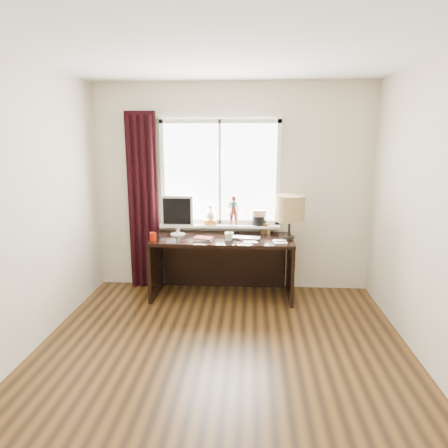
# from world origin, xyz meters

# --- Properties ---
(floor) EXTENTS (3.50, 4.00, 0.00)m
(floor) POSITION_xyz_m (0.00, 0.00, 0.00)
(floor) COLOR #573614
(floor) RESTS_ON ground
(ceiling) EXTENTS (3.50, 4.00, 0.00)m
(ceiling) POSITION_xyz_m (0.00, 0.00, 2.60)
(ceiling) COLOR white
(ceiling) RESTS_ON wall_back
(wall_back) EXTENTS (3.50, 0.00, 2.60)m
(wall_back) POSITION_xyz_m (0.00, 2.00, 1.30)
(wall_back) COLOR beige
(wall_back) RESTS_ON ground
(wall_front) EXTENTS (3.50, 0.00, 2.60)m
(wall_front) POSITION_xyz_m (0.00, -2.00, 1.30)
(wall_front) COLOR beige
(wall_front) RESTS_ON ground
(wall_left) EXTENTS (0.00, 4.00, 2.60)m
(wall_left) POSITION_xyz_m (-1.75, 0.00, 1.30)
(wall_left) COLOR beige
(wall_left) RESTS_ON ground
(laptop) EXTENTS (0.36, 0.27, 0.03)m
(laptop) POSITION_xyz_m (0.20, 1.58, 0.76)
(laptop) COLOR silver
(laptop) RESTS_ON desk
(mug) EXTENTS (0.14, 0.14, 0.10)m
(mug) POSITION_xyz_m (-0.01, 1.49, 0.80)
(mug) COLOR white
(mug) RESTS_ON desk
(red_cup) EXTENTS (0.07, 0.07, 0.10)m
(red_cup) POSITION_xyz_m (-0.90, 1.44, 0.80)
(red_cup) COLOR #961100
(red_cup) RESTS_ON desk
(window) EXTENTS (1.52, 0.21, 1.40)m
(window) POSITION_xyz_m (-0.14, 1.95, 1.30)
(window) COLOR white
(window) RESTS_ON ground
(curtain) EXTENTS (0.38, 0.09, 2.25)m
(curtain) POSITION_xyz_m (-1.13, 1.91, 1.12)
(curtain) COLOR black
(curtain) RESTS_ON floor
(desk) EXTENTS (1.70, 0.70, 0.75)m
(desk) POSITION_xyz_m (-0.10, 1.73, 0.51)
(desk) COLOR black
(desk) RESTS_ON floor
(monitor) EXTENTS (0.40, 0.18, 0.49)m
(monitor) POSITION_xyz_m (-0.66, 1.72, 1.03)
(monitor) COLOR beige
(monitor) RESTS_ON desk
(notebook_stack) EXTENTS (0.24, 0.19, 0.03)m
(notebook_stack) POSITION_xyz_m (-0.31, 1.50, 0.77)
(notebook_stack) COLOR beige
(notebook_stack) RESTS_ON desk
(brush_holder) EXTENTS (0.09, 0.09, 0.25)m
(brush_holder) POSITION_xyz_m (0.41, 1.87, 0.81)
(brush_holder) COLOR black
(brush_holder) RESTS_ON desk
(icon_frame) EXTENTS (0.10, 0.03, 0.13)m
(icon_frame) POSITION_xyz_m (0.43, 1.86, 0.81)
(icon_frame) COLOR gold
(icon_frame) RESTS_ON desk
(table_lamp) EXTENTS (0.35, 0.35, 0.52)m
(table_lamp) POSITION_xyz_m (0.70, 1.63, 1.11)
(table_lamp) COLOR black
(table_lamp) RESTS_ON desk
(loose_papers) EXTENTS (0.51, 0.21, 0.00)m
(loose_papers) POSITION_xyz_m (0.47, 1.47, 0.75)
(loose_papers) COLOR white
(loose_papers) RESTS_ON desk
(desk_cables) EXTENTS (0.30, 0.59, 0.01)m
(desk_cables) POSITION_xyz_m (0.06, 1.59, 0.75)
(desk_cables) COLOR black
(desk_cables) RESTS_ON desk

